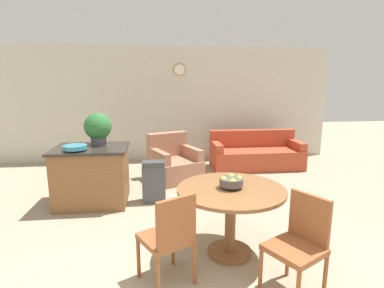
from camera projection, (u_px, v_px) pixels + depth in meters
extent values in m
cube|color=beige|center=(167.00, 104.00, 7.20)|extent=(8.00, 0.06, 2.70)
cylinder|color=tan|center=(179.00, 70.00, 7.04)|extent=(0.31, 0.02, 0.31)
cylinder|color=white|center=(179.00, 70.00, 7.02)|extent=(0.24, 0.01, 0.24)
cylinder|color=brown|center=(229.00, 251.00, 3.30)|extent=(0.48, 0.48, 0.04)
cylinder|color=brown|center=(230.00, 221.00, 3.23)|extent=(0.11, 0.11, 0.68)
cylinder|color=brown|center=(231.00, 190.00, 3.16)|extent=(1.15, 1.15, 0.03)
cylinder|color=brown|center=(138.00, 258.00, 2.85)|extent=(0.04, 0.04, 0.41)
cylinder|color=brown|center=(173.00, 246.00, 3.07)|extent=(0.04, 0.04, 0.41)
cylinder|color=brown|center=(158.00, 279.00, 2.54)|extent=(0.04, 0.04, 0.41)
cylinder|color=brown|center=(195.00, 264.00, 2.76)|extent=(0.04, 0.04, 0.41)
cube|color=brown|center=(166.00, 238.00, 2.76)|extent=(0.57, 0.57, 0.05)
cube|color=brown|center=(176.00, 222.00, 2.56)|extent=(0.36, 0.22, 0.43)
cylinder|color=brown|center=(261.00, 270.00, 2.66)|extent=(0.04, 0.04, 0.41)
cylinder|color=brown|center=(325.00, 277.00, 2.57)|extent=(0.04, 0.04, 0.41)
cylinder|color=brown|center=(288.00, 256.00, 2.88)|extent=(0.04, 0.04, 0.41)
cube|color=brown|center=(294.00, 249.00, 2.57)|extent=(0.57, 0.57, 0.05)
cube|color=brown|center=(309.00, 218.00, 2.63)|extent=(0.22, 0.36, 0.43)
cylinder|color=#4C4742|center=(231.00, 187.00, 3.15)|extent=(0.09, 0.09, 0.03)
cylinder|color=#4C4742|center=(231.00, 182.00, 3.14)|extent=(0.25, 0.25, 0.08)
sphere|color=#99C142|center=(239.00, 179.00, 3.15)|extent=(0.07, 0.07, 0.07)
sphere|color=#99C142|center=(231.00, 177.00, 3.22)|extent=(0.07, 0.07, 0.07)
sphere|color=#99C142|center=(223.00, 180.00, 3.12)|extent=(0.07, 0.07, 0.07)
sphere|color=#99C142|center=(233.00, 182.00, 3.05)|extent=(0.07, 0.07, 0.07)
cube|color=brown|center=(92.00, 177.00, 4.63)|extent=(1.03, 0.81, 0.85)
cube|color=#2D2823|center=(91.00, 148.00, 4.54)|extent=(1.09, 0.87, 0.04)
cylinder|color=teal|center=(75.00, 150.00, 4.28)|extent=(0.12, 0.12, 0.02)
cylinder|color=teal|center=(75.00, 147.00, 4.27)|extent=(0.33, 0.33, 0.06)
cylinder|color=#4C4C51|center=(99.00, 140.00, 4.71)|extent=(0.24, 0.24, 0.13)
sphere|color=#2D6B33|center=(98.00, 126.00, 4.67)|extent=(0.42, 0.42, 0.42)
cube|color=#47474C|center=(154.00, 184.00, 4.72)|extent=(0.36, 0.24, 0.57)
cube|color=#3C3C41|center=(153.00, 164.00, 4.66)|extent=(0.34, 0.23, 0.08)
cube|color=#B24228|center=(256.00, 159.00, 6.63)|extent=(1.96, 0.86, 0.42)
cube|color=#B24228|center=(252.00, 138.00, 6.87)|extent=(1.96, 0.20, 0.38)
cube|color=#B24228|center=(216.00, 156.00, 6.51)|extent=(0.16, 0.78, 0.59)
cube|color=#B24228|center=(295.00, 154.00, 6.71)|extent=(0.16, 0.78, 0.59)
cube|color=#A87056|center=(175.00, 169.00, 5.83)|extent=(1.10, 1.15, 0.40)
cube|color=#A87056|center=(167.00, 144.00, 6.04)|extent=(0.83, 0.50, 0.47)
cube|color=#A87056|center=(159.00, 166.00, 5.64)|extent=(0.44, 0.82, 0.61)
cube|color=#A87056|center=(191.00, 162.00, 5.97)|extent=(0.44, 0.82, 0.61)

